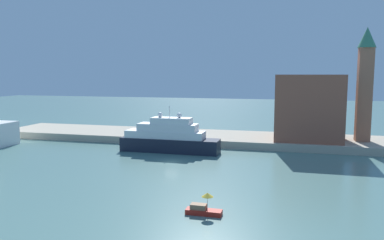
{
  "coord_description": "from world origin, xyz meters",
  "views": [
    {
      "loc": [
        22.71,
        -69.65,
        17.2
      ],
      "look_at": [
        2.61,
        6.0,
        7.79
      ],
      "focal_mm": 35.37,
      "sensor_mm": 36.0,
      "label": 1
    }
  ],
  "objects_px": {
    "large_yacht": "(169,138)",
    "mooring_bollard": "(191,137)",
    "harbor_building": "(308,107)",
    "bell_tower": "(365,80)",
    "person_figure": "(156,132)",
    "parked_car": "(141,131)",
    "small_motorboat": "(203,208)"
  },
  "relations": [
    {
      "from": "large_yacht",
      "to": "mooring_bollard",
      "type": "xyz_separation_m",
      "value": [
        3.15,
        7.93,
        -0.92
      ]
    },
    {
      "from": "harbor_building",
      "to": "bell_tower",
      "type": "distance_m",
      "value": 13.86
    },
    {
      "from": "harbor_building",
      "to": "person_figure",
      "type": "relative_size",
      "value": 9.02
    },
    {
      "from": "large_yacht",
      "to": "bell_tower",
      "type": "height_order",
      "value": "bell_tower"
    },
    {
      "from": "parked_car",
      "to": "mooring_bollard",
      "type": "bearing_deg",
      "value": -16.35
    },
    {
      "from": "small_motorboat",
      "to": "person_figure",
      "type": "xyz_separation_m",
      "value": [
        -23.54,
        46.97,
        1.76
      ]
    },
    {
      "from": "large_yacht",
      "to": "mooring_bollard",
      "type": "bearing_deg",
      "value": 68.36
    },
    {
      "from": "large_yacht",
      "to": "harbor_building",
      "type": "height_order",
      "value": "harbor_building"
    },
    {
      "from": "small_motorboat",
      "to": "mooring_bollard",
      "type": "bearing_deg",
      "value": 106.84
    },
    {
      "from": "harbor_building",
      "to": "bell_tower",
      "type": "xyz_separation_m",
      "value": [
        12.23,
        0.08,
        6.52
      ]
    },
    {
      "from": "large_yacht",
      "to": "harbor_building",
      "type": "bearing_deg",
      "value": 26.66
    },
    {
      "from": "small_motorboat",
      "to": "parked_car",
      "type": "height_order",
      "value": "parked_car"
    },
    {
      "from": "bell_tower",
      "to": "mooring_bollard",
      "type": "distance_m",
      "value": 42.34
    },
    {
      "from": "small_motorboat",
      "to": "bell_tower",
      "type": "xyz_separation_m",
      "value": [
        26.25,
        50.57,
        15.2
      ]
    },
    {
      "from": "large_yacht",
      "to": "person_figure",
      "type": "relative_size",
      "value": 13.04
    },
    {
      "from": "bell_tower",
      "to": "mooring_bollard",
      "type": "xyz_separation_m",
      "value": [
        -39.33,
        -7.33,
        -13.84
      ]
    },
    {
      "from": "small_motorboat",
      "to": "person_figure",
      "type": "bearing_deg",
      "value": 116.61
    },
    {
      "from": "parked_car",
      "to": "person_figure",
      "type": "relative_size",
      "value": 2.43
    },
    {
      "from": "person_figure",
      "to": "mooring_bollard",
      "type": "bearing_deg",
      "value": -19.66
    },
    {
      "from": "harbor_building",
      "to": "person_figure",
      "type": "distance_m",
      "value": 38.34
    },
    {
      "from": "large_yacht",
      "to": "harbor_building",
      "type": "xyz_separation_m",
      "value": [
        30.25,
        15.19,
        6.4
      ]
    },
    {
      "from": "small_motorboat",
      "to": "mooring_bollard",
      "type": "xyz_separation_m",
      "value": [
        -13.09,
        43.24,
        1.35
      ]
    },
    {
      "from": "large_yacht",
      "to": "bell_tower",
      "type": "xyz_separation_m",
      "value": [
        42.48,
        15.26,
        12.92
      ]
    },
    {
      "from": "large_yacht",
      "to": "parked_car",
      "type": "relative_size",
      "value": 5.37
    },
    {
      "from": "parked_car",
      "to": "mooring_bollard",
      "type": "distance_m",
      "value": 15.37
    },
    {
      "from": "large_yacht",
      "to": "small_motorboat",
      "type": "bearing_deg",
      "value": -65.31
    },
    {
      "from": "small_motorboat",
      "to": "harbor_building",
      "type": "bearing_deg",
      "value": 74.49
    },
    {
      "from": "person_figure",
      "to": "bell_tower",
      "type": "bearing_deg",
      "value": 4.14
    },
    {
      "from": "parked_car",
      "to": "person_figure",
      "type": "distance_m",
      "value": 4.34
    },
    {
      "from": "harbor_building",
      "to": "parked_car",
      "type": "relative_size",
      "value": 3.72
    },
    {
      "from": "bell_tower",
      "to": "person_figure",
      "type": "xyz_separation_m",
      "value": [
        -49.78,
        -3.6,
        -13.44
      ]
    },
    {
      "from": "small_motorboat",
      "to": "parked_car",
      "type": "xyz_separation_m",
      "value": [
        -27.83,
        47.57,
        1.57
      ]
    }
  ]
}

